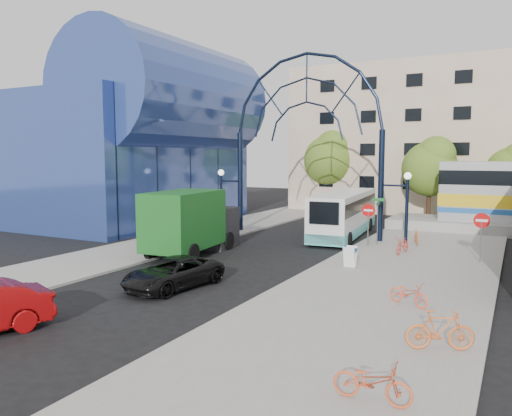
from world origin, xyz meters
The scene contains 20 objects.
ground centered at (0.00, 0.00, 0.00)m, with size 120.00×120.00×0.00m, color black.
sidewalk_east centered at (8.00, 4.00, 0.06)m, with size 8.00×56.00×0.12m, color gray.
plaza_west centered at (-6.50, 6.00, 0.06)m, with size 5.00×50.00×0.12m, color gray.
gateway_arch centered at (0.00, 14.00, 8.56)m, with size 13.64×0.44×12.10m.
stop_sign centered at (4.80, 12.00, 1.99)m, with size 0.80×0.07×2.50m.
do_not_enter_sign centered at (11.00, 10.00, 1.98)m, with size 0.76×0.07×2.48m.
street_name_sign centered at (5.20, 12.60, 2.13)m, with size 0.70×0.70×2.80m.
sandwich_board centered at (5.60, 5.98, 0.74)m, with size 0.55×0.61×0.99m.
transit_hall centered at (-15.30, 15.00, 6.70)m, with size 16.50×18.00×14.50m.
apartment_block centered at (2.00, 34.97, 7.00)m, with size 20.00×12.10×14.00m.
tree_north_a centered at (6.12, 25.93, 4.61)m, with size 4.48×4.48×7.00m.
tree_north_b centered at (-3.88, 29.93, 5.27)m, with size 5.12×5.12×8.00m.
city_bus centered at (2.19, 15.59, 1.55)m, with size 3.39×10.94×2.96m.
green_truck centered at (-3.21, 5.57, 1.76)m, with size 3.22×7.19×3.52m.
black_suv centered at (0.23, -0.70, 0.63)m, with size 2.08×4.51×1.25m, color black.
bike_near_a centered at (7.11, 10.54, 0.59)m, with size 0.62×1.78×0.94m, color red.
bike_near_b centered at (7.27, 13.68, 0.57)m, with size 0.42×1.49×0.90m, color orange.
bike_far_a centered at (9.29, 1.00, 0.54)m, with size 0.56×1.61×0.85m, color #F65331.
bike_far_b centered at (10.85, -2.85, 0.68)m, with size 0.52×1.85×1.11m, color orange.
bike_far_c centered at (9.99, -6.57, 0.58)m, with size 0.60×1.73×0.91m, color #D05129.
Camera 1 is at (12.57, -16.76, 5.37)m, focal length 35.00 mm.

